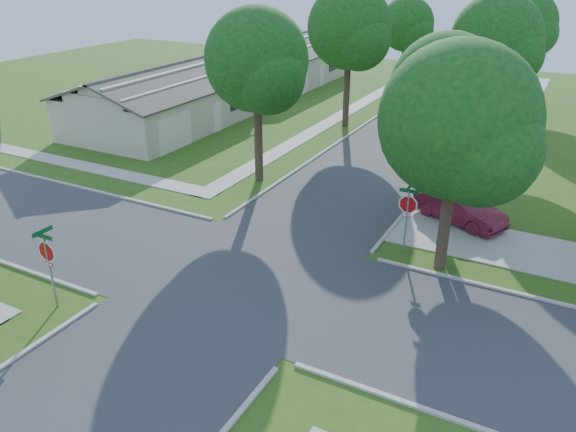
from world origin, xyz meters
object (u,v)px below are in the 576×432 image
(tree_e_far, at_px, (524,27))
(tree_ne_corner, at_px, (459,128))
(tree_w_mid, at_px, (350,31))
(stop_sign_ne, at_px, (408,207))
(tree_w_far, at_px, (407,27))
(tree_e_near, at_px, (446,94))
(house_nw_near, at_px, (164,105))
(house_nw_far, at_px, (280,67))
(tree_e_mid, at_px, (497,44))
(car_driveway, at_px, (460,208))
(tree_w_near, at_px, (258,65))
(car_curb_east, at_px, (443,113))
(car_curb_west, at_px, (450,80))
(stop_sign_sw, at_px, (47,255))

(tree_e_far, xyz_separation_m, tree_ne_corner, (1.61, -29.80, -0.39))
(tree_e_far, xyz_separation_m, tree_w_mid, (-9.39, -13.00, 0.51))
(stop_sign_ne, relative_size, tree_w_far, 0.37)
(tree_e_near, bearing_deg, house_nw_near, 163.89)
(tree_ne_corner, bearing_deg, house_nw_near, 154.23)
(house_nw_near, distance_m, house_nw_far, 17.00)
(tree_e_mid, distance_m, tree_e_far, 13.00)
(tree_ne_corner, xyz_separation_m, car_driveway, (-0.36, 4.49, -4.89))
(tree_w_near, relative_size, car_driveway, 2.09)
(tree_e_near, xyz_separation_m, house_nw_far, (-20.74, 22.99, -4.13))
(tree_w_far, xyz_separation_m, house_nw_far, (-11.34, -2.01, -3.99))
(tree_w_mid, height_order, car_driveway, tree_w_mid)
(house_nw_far, distance_m, car_curb_east, 18.59)
(car_curb_west, bearing_deg, house_nw_far, 25.09)
(tree_w_far, bearing_deg, stop_sign_sw, -90.07)
(tree_ne_corner, relative_size, house_nw_near, 0.64)
(stop_sign_sw, height_order, tree_w_mid, tree_w_mid)
(car_curb_west, bearing_deg, tree_e_near, 107.64)
(tree_w_mid, xyz_separation_m, house_nw_near, (-11.35, -6.01, -4.97))
(stop_sign_sw, bearing_deg, tree_e_near, 55.41)
(tree_e_near, relative_size, car_curb_west, 1.69)
(stop_sign_sw, bearing_deg, house_nw_near, 119.83)
(car_curb_west, bearing_deg, tree_ne_corner, 108.63)
(tree_e_far, distance_m, car_curb_east, 11.03)
(tree_e_mid, bearing_deg, tree_w_mid, 180.00)
(tree_e_mid, xyz_separation_m, tree_e_far, (-0.00, 13.00, -0.27))
(car_driveway, bearing_deg, house_nw_near, 97.46)
(tree_ne_corner, xyz_separation_m, house_nw_near, (-22.35, 10.79, -4.08))
(tree_e_near, bearing_deg, tree_ne_corner, -71.47)
(tree_w_near, height_order, house_nw_far, tree_w_near)
(car_curb_east, xyz_separation_m, car_curb_west, (-2.40, 12.24, -0.06))
(house_nw_near, bearing_deg, tree_w_near, -27.83)
(tree_ne_corner, bearing_deg, tree_w_far, 110.28)
(stop_sign_sw, bearing_deg, stop_sign_ne, 45.00)
(stop_sign_sw, relative_size, tree_e_near, 0.36)
(car_driveway, relative_size, car_curb_east, 0.95)
(stop_sign_sw, height_order, tree_e_near, tree_e_near)
(tree_w_mid, bearing_deg, tree_w_near, -90.02)
(tree_e_far, height_order, tree_w_mid, tree_w_mid)
(stop_sign_ne, bearing_deg, tree_e_near, 89.32)
(tree_e_mid, bearing_deg, tree_w_far, 125.90)
(tree_w_far, xyz_separation_m, tree_ne_corner, (11.01, -29.80, 0.09))
(tree_ne_corner, distance_m, house_nw_far, 35.90)
(car_curb_west, bearing_deg, tree_w_mid, 83.73)
(stop_sign_ne, bearing_deg, tree_e_far, 89.90)
(stop_sign_sw, bearing_deg, tree_w_far, 89.93)
(house_nw_far, xyz_separation_m, car_driveway, (21.99, -23.30, -0.81))
(house_nw_far, bearing_deg, car_driveway, -46.65)
(stop_sign_sw, distance_m, car_driveway, 17.20)
(tree_w_far, bearing_deg, tree_ne_corner, -69.72)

